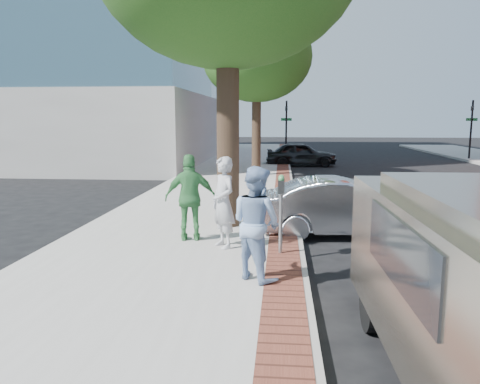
# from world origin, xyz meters

# --- Properties ---
(ground) EXTENTS (120.00, 120.00, 0.00)m
(ground) POSITION_xyz_m (0.00, 0.00, 0.00)
(ground) COLOR black
(ground) RESTS_ON ground
(sidewalk) EXTENTS (5.00, 60.00, 0.15)m
(sidewalk) POSITION_xyz_m (-1.50, 8.00, 0.07)
(sidewalk) COLOR #9E9991
(sidewalk) RESTS_ON ground
(brick_strip) EXTENTS (0.60, 60.00, 0.01)m
(brick_strip) POSITION_xyz_m (0.70, 8.00, 0.15)
(brick_strip) COLOR brown
(brick_strip) RESTS_ON sidewalk
(curb) EXTENTS (0.10, 60.00, 0.15)m
(curb) POSITION_xyz_m (1.05, 8.00, 0.07)
(curb) COLOR gray
(curb) RESTS_ON ground
(office_base) EXTENTS (18.20, 22.20, 4.00)m
(office_base) POSITION_xyz_m (-13.00, 22.00, 2.00)
(office_base) COLOR gray
(office_base) RESTS_ON ground
(signal_near) EXTENTS (0.70, 0.15, 3.80)m
(signal_near) POSITION_xyz_m (0.90, 22.00, 2.25)
(signal_near) COLOR black
(signal_near) RESTS_ON ground
(signal_far) EXTENTS (0.70, 0.15, 3.80)m
(signal_far) POSITION_xyz_m (12.50, 22.00, 2.25)
(signal_far) COLOR black
(signal_far) RESTS_ON ground
(tree_far) EXTENTS (4.80, 4.80, 7.14)m
(tree_far) POSITION_xyz_m (-0.50, 12.00, 5.30)
(tree_far) COLOR black
(tree_far) RESTS_ON sidewalk
(parking_meter) EXTENTS (0.12, 0.32, 1.47)m
(parking_meter) POSITION_xyz_m (0.64, -0.36, 1.21)
(parking_meter) COLOR gray
(parking_meter) RESTS_ON sidewalk
(person_gray) EXTENTS (0.72, 0.78, 1.78)m
(person_gray) POSITION_xyz_m (-0.47, -0.02, 1.04)
(person_gray) COLOR #AFB0B4
(person_gray) RESTS_ON sidewalk
(person_officer) EXTENTS (1.10, 1.08, 1.78)m
(person_officer) POSITION_xyz_m (0.26, -1.76, 1.04)
(person_officer) COLOR #86A4CF
(person_officer) RESTS_ON sidewalk
(person_green) EXTENTS (1.10, 0.60, 1.78)m
(person_green) POSITION_xyz_m (-1.21, 0.47, 1.04)
(person_green) COLOR #3D8647
(person_green) RESTS_ON sidewalk
(sedan_silver) EXTENTS (4.12, 1.81, 1.32)m
(sedan_silver) POSITION_xyz_m (2.09, 1.73, 0.66)
(sedan_silver) COLOR #AEAFB5
(sedan_silver) RESTS_ON ground
(bg_car) EXTENTS (4.01, 1.74, 1.35)m
(bg_car) POSITION_xyz_m (1.73, 17.72, 0.67)
(bg_car) COLOR black
(bg_car) RESTS_ON ground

